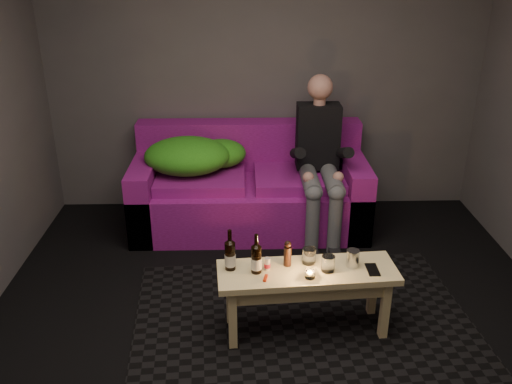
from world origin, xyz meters
TOP-DOWN VIEW (x-y plane):
  - floor at (0.00, 0.00)m, footprint 4.50×4.50m
  - room at (0.00, 0.47)m, footprint 4.50×4.50m
  - rug at (0.20, 0.28)m, footprint 2.41×1.83m
  - sofa at (-0.15, 1.82)m, footprint 2.06×0.93m
  - green_blanket at (-0.65, 1.81)m, footprint 0.91×0.62m
  - person at (0.45, 1.65)m, footprint 0.37×0.86m
  - coffee_table at (0.20, 0.23)m, footprint 1.17×0.45m
  - beer_bottle_a at (-0.29, 0.26)m, footprint 0.07×0.07m
  - beer_bottle_b at (-0.13, 0.21)m, footprint 0.07×0.07m
  - salt_shaker at (-0.06, 0.24)m, footprint 0.04×0.04m
  - pepper_mill at (0.07, 0.29)m, footprint 0.06×0.06m
  - tumbler_back at (0.21, 0.31)m, footprint 0.09×0.09m
  - tealight at (0.20, 0.14)m, footprint 0.07×0.07m
  - tumbler_front at (0.32, 0.21)m, footprint 0.10×0.10m
  - steel_cup at (0.49, 0.27)m, footprint 0.11×0.11m
  - smartphone at (0.61, 0.22)m, footprint 0.07×0.15m
  - red_lighter at (-0.07, 0.13)m, footprint 0.04×0.07m

SIDE VIEW (x-z plane):
  - floor at x=0.00m, z-range 0.00..0.00m
  - rug at x=0.20m, z-range 0.00..0.01m
  - sofa at x=-0.15m, z-range -0.12..0.77m
  - coffee_table at x=0.20m, z-range 0.15..0.62m
  - smartphone at x=0.61m, z-range 0.47..0.48m
  - red_lighter at x=-0.07m, z-range 0.47..0.48m
  - tealight at x=0.20m, z-range 0.47..0.52m
  - salt_shaker at x=-0.06m, z-range 0.47..0.55m
  - tumbler_back at x=0.21m, z-range 0.47..0.57m
  - tumbler_front at x=0.32m, z-range 0.47..0.57m
  - steel_cup at x=0.49m, z-range 0.47..0.58m
  - pepper_mill at x=0.07m, z-range 0.47..0.60m
  - beer_bottle_b at x=-0.13m, z-range 0.43..0.70m
  - beer_bottle_a at x=-0.29m, z-range 0.43..0.71m
  - green_blanket at x=-0.65m, z-range 0.51..0.82m
  - person at x=0.45m, z-range 0.03..1.40m
  - room at x=0.00m, z-range -0.61..3.89m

